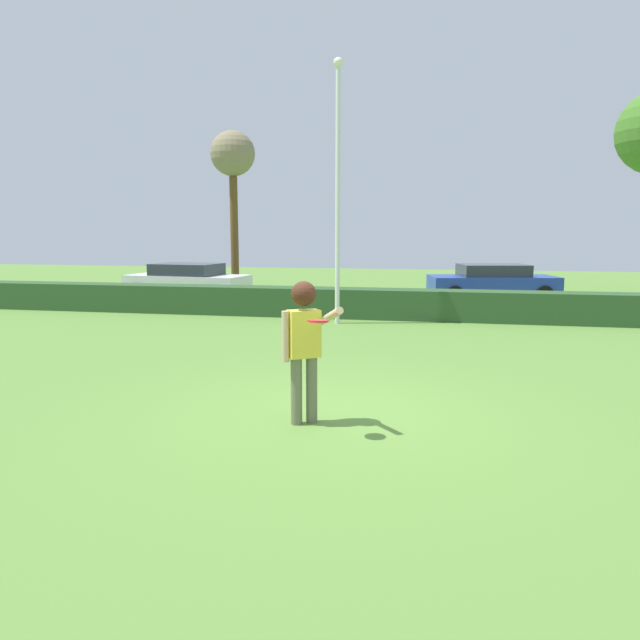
% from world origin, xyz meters
% --- Properties ---
extents(ground_plane, '(60.00, 60.00, 0.00)m').
position_xyz_m(ground_plane, '(0.00, 0.00, 0.00)').
color(ground_plane, '#5B8738').
extents(person, '(0.79, 0.59, 1.77)m').
position_xyz_m(person, '(-0.32, -0.40, 1.10)').
color(person, '#686B4F').
rests_on(person, ground).
extents(frisbee, '(0.24, 0.24, 0.04)m').
position_xyz_m(frisbee, '(-0.05, -0.86, 1.37)').
color(frisbee, red).
extents(lamppost, '(0.24, 0.24, 6.55)m').
position_xyz_m(lamppost, '(-1.27, 7.60, 3.59)').
color(lamppost, silver).
rests_on(lamppost, ground).
extents(hedge_row, '(29.15, 0.90, 0.80)m').
position_xyz_m(hedge_row, '(0.00, 8.71, 0.40)').
color(hedge_row, '#2C4F27').
rests_on(hedge_row, ground).
extents(parked_car_white, '(4.37, 2.21, 1.25)m').
position_xyz_m(parked_car_white, '(-7.32, 11.92, 0.69)').
color(parked_car_white, white).
rests_on(parked_car_white, ground).
extents(parked_car_blue, '(4.46, 2.52, 1.25)m').
position_xyz_m(parked_car_blue, '(3.09, 13.51, 0.69)').
color(parked_car_blue, '#263FA5').
rests_on(parked_car_blue, ground).
extents(bare_elm_tree, '(1.64, 1.64, 6.01)m').
position_xyz_m(bare_elm_tree, '(-6.28, 13.95, 4.95)').
color(bare_elm_tree, brown).
rests_on(bare_elm_tree, ground).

